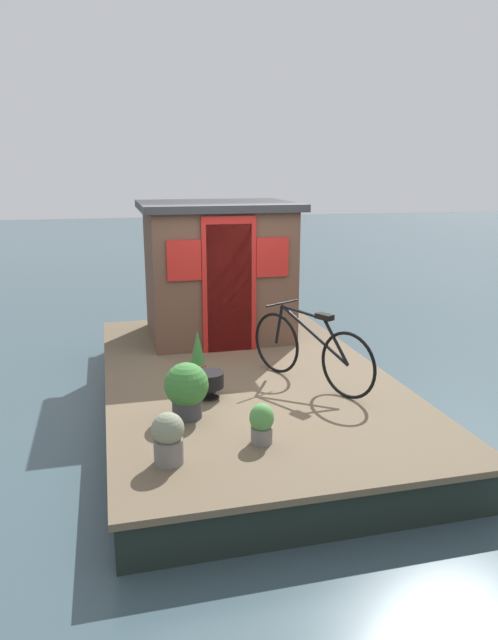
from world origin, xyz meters
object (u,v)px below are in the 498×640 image
object	(u,v)px
potted_plant_geranium	(168,437)
charcoal_grill	(208,381)
potted_plant_basil	(262,423)
bicycle	(310,350)
houseboat_cabin	(217,269)
potted_plant_thyme	(198,356)
potted_plant_succulent	(186,389)

from	to	relation	value
potted_plant_geranium	charcoal_grill	world-z (taller)	potted_plant_geranium
potted_plant_basil	charcoal_grill	world-z (taller)	potted_plant_basil
bicycle	potted_plant_geranium	distance (m)	2.29
houseboat_cabin	potted_plant_thyme	size ratio (longest dim) A/B	3.65
potted_plant_geranium	charcoal_grill	xyz separation A→B (m)	(1.34, -0.58, -0.04)
potted_plant_basil	potted_plant_succulent	distance (m)	0.91
potted_plant_thyme	charcoal_grill	xyz separation A→B (m)	(-0.58, -0.02, -0.09)
houseboat_cabin	bicycle	world-z (taller)	houseboat_cabin
houseboat_cabin	potted_plant_succulent	size ratio (longest dim) A/B	3.84
potted_plant_succulent	bicycle	bearing A→B (deg)	-68.82
bicycle	potted_plant_thyme	xyz separation A→B (m)	(0.47, 1.20, -0.12)
houseboat_cabin	potted_plant_succulent	bearing A→B (deg)	163.06
bicycle	potted_plant_basil	size ratio (longest dim) A/B	4.43
potted_plant_succulent	potted_plant_geranium	bearing A→B (deg)	162.46
charcoal_grill	houseboat_cabin	bearing A→B (deg)	-13.41
potted_plant_thyme	charcoal_grill	distance (m)	0.59
bicycle	potted_plant_geranium	size ratio (longest dim) A/B	3.66
houseboat_cabin	charcoal_grill	xyz separation A→B (m)	(-2.38, 0.57, -0.79)
potted_plant_thyme	potted_plant_basil	bearing A→B (deg)	-170.49
potted_plant_basil	potted_plant_succulent	xyz separation A→B (m)	(0.71, 0.57, 0.11)
potted_plant_basil	charcoal_grill	bearing A→B (deg)	13.16
houseboat_cabin	potted_plant_thyme	xyz separation A→B (m)	(-1.80, 0.59, -0.70)
houseboat_cabin	potted_plant_basil	world-z (taller)	houseboat_cabin
potted_plant_basil	potted_plant_geranium	distance (m)	0.87
potted_plant_succulent	charcoal_grill	bearing A→B (deg)	-32.93
houseboat_cabin	potted_plant_geranium	bearing A→B (deg)	162.92
potted_plant_thyme	bicycle	bearing A→B (deg)	-111.20
houseboat_cabin	charcoal_grill	world-z (taller)	houseboat_cabin
houseboat_cabin	potted_plant_basil	size ratio (longest dim) A/B	5.83
houseboat_cabin	charcoal_grill	distance (m)	2.57
potted_plant_basil	potted_plant_succulent	size ratio (longest dim) A/B	0.66
houseboat_cabin	potted_plant_succulent	world-z (taller)	houseboat_cabin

